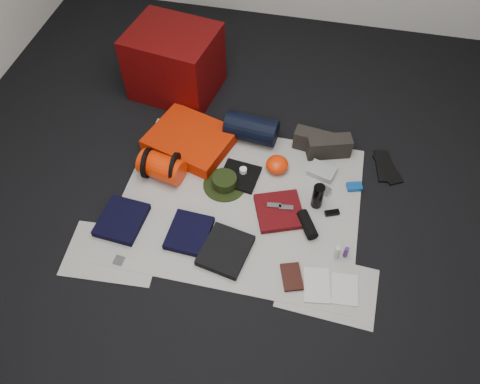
% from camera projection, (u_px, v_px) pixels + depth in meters
% --- Properties ---
extents(floor, '(4.50, 4.50, 0.02)m').
position_uv_depth(floor, '(240.00, 204.00, 3.19)').
color(floor, black).
rests_on(floor, ground).
extents(newspaper_mat, '(1.60, 1.30, 0.01)m').
position_uv_depth(newspaper_mat, '(240.00, 203.00, 3.17)').
color(newspaper_mat, beige).
rests_on(newspaper_mat, floor).
extents(newspaper_sheet_front_left, '(0.61, 0.44, 0.00)m').
position_uv_depth(newspaper_sheet_front_left, '(113.00, 253.00, 2.94)').
color(newspaper_sheet_front_left, beige).
rests_on(newspaper_sheet_front_left, floor).
extents(newspaper_sheet_front_right, '(0.60, 0.43, 0.00)m').
position_uv_depth(newspaper_sheet_front_right, '(328.00, 288.00, 2.80)').
color(newspaper_sheet_front_right, beige).
rests_on(newspaper_sheet_front_right, floor).
extents(red_cabinet, '(0.72, 0.63, 0.54)m').
position_uv_depth(red_cabinet, '(175.00, 62.00, 3.65)').
color(red_cabinet, '#520606').
rests_on(red_cabinet, floor).
extents(sleeping_pad, '(0.69, 0.62, 0.10)m').
position_uv_depth(sleeping_pad, '(190.00, 140.00, 3.45)').
color(sleeping_pad, red).
rests_on(sleeping_pad, newspaper_mat).
extents(stuff_sack, '(0.34, 0.24, 0.18)m').
position_uv_depth(stuff_sack, '(162.00, 167.00, 3.24)').
color(stuff_sack, red).
rests_on(stuff_sack, newspaper_mat).
extents(sack_strap_left, '(0.02, 0.22, 0.22)m').
position_uv_depth(sack_strap_left, '(147.00, 163.00, 3.24)').
color(sack_strap_left, black).
rests_on(sack_strap_left, newspaper_mat).
extents(sack_strap_right, '(0.03, 0.22, 0.22)m').
position_uv_depth(sack_strap_right, '(175.00, 168.00, 3.21)').
color(sack_strap_right, black).
rests_on(sack_strap_right, newspaper_mat).
extents(navy_duffel, '(0.40, 0.24, 0.20)m').
position_uv_depth(navy_duffel, '(251.00, 129.00, 3.45)').
color(navy_duffel, black).
rests_on(navy_duffel, newspaper_mat).
extents(boonie_brim, '(0.40, 0.40, 0.01)m').
position_uv_depth(boonie_brim, '(225.00, 185.00, 3.26)').
color(boonie_brim, black).
rests_on(boonie_brim, newspaper_mat).
extents(boonie_crown, '(0.17, 0.17, 0.07)m').
position_uv_depth(boonie_crown, '(225.00, 181.00, 3.22)').
color(boonie_crown, black).
rests_on(boonie_crown, boonie_brim).
extents(hiking_boot_left, '(0.31, 0.15, 0.15)m').
position_uv_depth(hiking_boot_left, '(315.00, 141.00, 3.41)').
color(hiking_boot_left, black).
rests_on(hiking_boot_left, newspaper_mat).
extents(hiking_boot_right, '(0.33, 0.21, 0.16)m').
position_uv_depth(hiking_boot_right, '(329.00, 147.00, 3.37)').
color(hiking_boot_right, black).
rests_on(hiking_boot_right, newspaper_mat).
extents(flip_flop_left, '(0.15, 0.31, 0.02)m').
position_uv_depth(flip_flop_left, '(384.00, 166.00, 3.36)').
color(flip_flop_left, black).
rests_on(flip_flop_left, floor).
extents(flip_flop_right, '(0.23, 0.30, 0.02)m').
position_uv_depth(flip_flop_right, '(388.00, 169.00, 3.35)').
color(flip_flop_right, black).
rests_on(flip_flop_right, floor).
extents(trousers_navy_a, '(0.30, 0.34, 0.05)m').
position_uv_depth(trousers_navy_a, '(122.00, 220.00, 3.06)').
color(trousers_navy_a, black).
rests_on(trousers_navy_a, newspaper_mat).
extents(trousers_navy_b, '(0.27, 0.31, 0.05)m').
position_uv_depth(trousers_navy_b, '(189.00, 233.00, 3.00)').
color(trousers_navy_b, black).
rests_on(trousers_navy_b, newspaper_mat).
extents(trousers_charcoal, '(0.33, 0.36, 0.05)m').
position_uv_depth(trousers_charcoal, '(225.00, 250.00, 2.92)').
color(trousers_charcoal, black).
rests_on(trousers_charcoal, newspaper_mat).
extents(black_tshirt, '(0.29, 0.27, 0.03)m').
position_uv_depth(black_tshirt, '(239.00, 176.00, 3.29)').
color(black_tshirt, black).
rests_on(black_tshirt, newspaper_mat).
extents(red_shirt, '(0.39, 0.39, 0.04)m').
position_uv_depth(red_shirt, '(279.00, 211.00, 3.10)').
color(red_shirt, '#4D080B').
rests_on(red_shirt, newspaper_mat).
extents(orange_stuff_sack, '(0.21, 0.21, 0.11)m').
position_uv_depth(orange_stuff_sack, '(277.00, 165.00, 3.30)').
color(orange_stuff_sack, red).
rests_on(orange_stuff_sack, newspaper_mat).
extents(first_aid_pouch, '(0.21, 0.18, 0.05)m').
position_uv_depth(first_aid_pouch, '(322.00, 171.00, 3.31)').
color(first_aid_pouch, '#919992').
rests_on(first_aid_pouch, newspaper_mat).
extents(water_bottle, '(0.09, 0.09, 0.19)m').
position_uv_depth(water_bottle, '(318.00, 196.00, 3.08)').
color(water_bottle, black).
rests_on(water_bottle, newspaper_mat).
extents(speaker, '(0.16, 0.21, 0.08)m').
position_uv_depth(speaker, '(307.00, 225.00, 3.02)').
color(speaker, black).
rests_on(speaker, newspaper_mat).
extents(compact_camera, '(0.11, 0.10, 0.04)m').
position_uv_depth(compact_camera, '(324.00, 190.00, 3.21)').
color(compact_camera, '#9D9DA2').
rests_on(compact_camera, newspaper_mat).
extents(cyan_case, '(0.12, 0.09, 0.03)m').
position_uv_depth(cyan_case, '(354.00, 187.00, 3.23)').
color(cyan_case, navy).
rests_on(cyan_case, newspaper_mat).
extents(toiletry_purple, '(0.04, 0.04, 0.09)m').
position_uv_depth(toiletry_purple, '(346.00, 252.00, 2.89)').
color(toiletry_purple, '#412067').
rests_on(toiletry_purple, newspaper_mat).
extents(toiletry_clear, '(0.04, 0.04, 0.11)m').
position_uv_depth(toiletry_clear, '(337.00, 252.00, 2.88)').
color(toiletry_clear, '#ACB1AD').
rests_on(toiletry_clear, newspaper_mat).
extents(paperback_book, '(0.17, 0.21, 0.03)m').
position_uv_depth(paperback_book, '(292.00, 277.00, 2.83)').
color(paperback_book, black).
rests_on(paperback_book, newspaper_mat).
extents(map_booklet, '(0.19, 0.25, 0.01)m').
position_uv_depth(map_booklet, '(317.00, 285.00, 2.80)').
color(map_booklet, '#BABBB2').
rests_on(map_booklet, newspaper_mat).
extents(map_printout, '(0.17, 0.22, 0.01)m').
position_uv_depth(map_printout, '(345.00, 289.00, 2.79)').
color(map_printout, '#BABBB2').
rests_on(map_printout, newspaper_mat).
extents(sunglasses, '(0.10, 0.07, 0.02)m').
position_uv_depth(sunglasses, '(332.00, 213.00, 3.11)').
color(sunglasses, black).
rests_on(sunglasses, newspaper_mat).
extents(key_cluster, '(0.07, 0.07, 0.01)m').
position_uv_depth(key_cluster, '(119.00, 261.00, 2.90)').
color(key_cluster, '#9D9DA2').
rests_on(key_cluster, newspaper_mat).
extents(tape_roll, '(0.05, 0.05, 0.04)m').
position_uv_depth(tape_roll, '(243.00, 170.00, 3.28)').
color(tape_roll, silver).
rests_on(tape_roll, black_tshirt).
extents(energy_bar_a, '(0.10, 0.05, 0.01)m').
position_uv_depth(energy_bar_a, '(274.00, 205.00, 3.10)').
color(energy_bar_a, '#9D9DA2').
rests_on(energy_bar_a, red_shirt).
extents(energy_bar_b, '(0.10, 0.05, 0.01)m').
position_uv_depth(energy_bar_b, '(286.00, 207.00, 3.09)').
color(energy_bar_b, '#9D9DA2').
rests_on(energy_bar_b, red_shirt).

